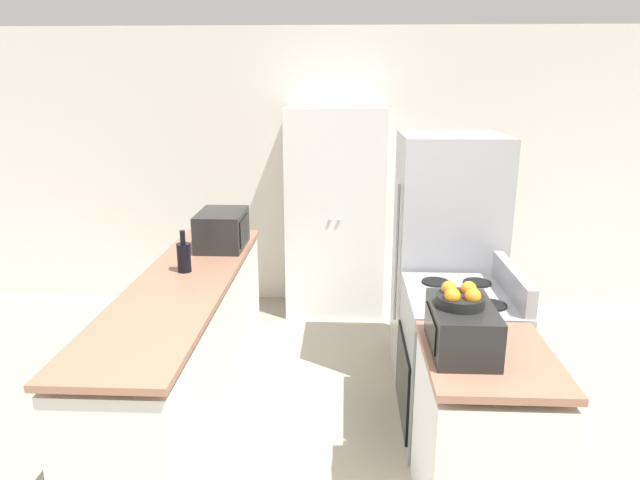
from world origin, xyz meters
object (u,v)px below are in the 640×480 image
(toaster_oven, at_px, (462,328))
(fruit_bowl, at_px, (460,297))
(stove, at_px, (457,362))
(refrigerator, at_px, (446,258))
(pantry_cabinet, at_px, (335,213))
(wine_bottle, at_px, (184,256))
(microwave, at_px, (222,229))

(toaster_oven, height_order, fruit_bowl, fruit_bowl)
(stove, bearing_deg, fruit_bowl, -102.82)
(fruit_bowl, bearing_deg, toaster_oven, 8.56)
(refrigerator, distance_m, fruit_bowl, 1.56)
(stove, height_order, toaster_oven, toaster_oven)
(pantry_cabinet, bearing_deg, refrigerator, -54.08)
(stove, relative_size, wine_bottle, 3.83)
(stove, distance_m, microwave, 1.94)
(microwave, distance_m, fruit_bowl, 2.19)
(pantry_cabinet, distance_m, toaster_oven, 2.72)
(microwave, xyz_separation_m, toaster_oven, (1.47, -1.64, -0.02))
(refrigerator, relative_size, wine_bottle, 6.34)
(refrigerator, relative_size, fruit_bowl, 8.06)
(stove, relative_size, fruit_bowl, 4.87)
(wine_bottle, bearing_deg, stove, -10.61)
(refrigerator, xyz_separation_m, microwave, (-1.65, 0.13, 0.16))
(pantry_cabinet, height_order, toaster_oven, pantry_cabinet)
(microwave, bearing_deg, refrigerator, -4.37)
(pantry_cabinet, distance_m, stove, 2.12)
(pantry_cabinet, xyz_separation_m, toaster_oven, (0.64, -2.65, 0.07))
(stove, distance_m, wine_bottle, 1.87)
(toaster_oven, xyz_separation_m, fruit_bowl, (-0.02, -0.00, 0.15))
(pantry_cabinet, relative_size, toaster_oven, 4.23)
(microwave, height_order, toaster_oven, microwave)
(pantry_cabinet, height_order, stove, pantry_cabinet)
(wine_bottle, xyz_separation_m, fruit_bowl, (1.58, -1.07, 0.16))
(stove, distance_m, fruit_bowl, 1.04)
(stove, height_order, fruit_bowl, fruit_bowl)
(wine_bottle, distance_m, toaster_oven, 1.92)
(microwave, relative_size, wine_bottle, 1.70)
(pantry_cabinet, height_order, microwave, pantry_cabinet)
(refrigerator, bearing_deg, wine_bottle, -165.84)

